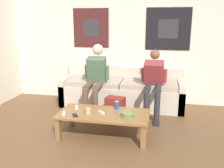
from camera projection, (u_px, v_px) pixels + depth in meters
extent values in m
plane|color=brown|center=(68.00, 168.00, 2.94)|extent=(18.00, 18.00, 0.00)
cube|color=silver|center=(113.00, 40.00, 5.16)|extent=(10.00, 0.05, 2.55)
cube|color=#471E1E|center=(91.00, 28.00, 5.16)|extent=(0.75, 0.01, 0.79)
cube|color=#2D2D33|center=(91.00, 28.00, 5.15)|extent=(0.34, 0.01, 0.36)
cube|color=black|center=(168.00, 29.00, 4.86)|extent=(0.86, 0.01, 0.81)
cube|color=#2D2D33|center=(168.00, 29.00, 4.85)|extent=(0.39, 0.01, 0.37)
cube|color=beige|center=(124.00, 84.00, 5.25)|extent=(2.41, 0.13, 0.74)
cube|color=beige|center=(121.00, 96.00, 4.94)|extent=(2.41, 0.61, 0.42)
cube|color=beige|center=(67.00, 90.00, 5.15)|extent=(0.12, 0.61, 0.54)
cube|color=beige|center=(181.00, 97.00, 4.70)|extent=(0.12, 0.61, 0.54)
cube|color=#B2A38E|center=(95.00, 82.00, 4.98)|extent=(1.06, 0.57, 0.10)
cube|color=#B2A38E|center=(149.00, 85.00, 4.77)|extent=(1.06, 0.57, 0.10)
cube|color=olive|center=(104.00, 114.00, 3.67)|extent=(1.33, 0.65, 0.03)
cube|color=olive|center=(71.00, 116.00, 4.09)|extent=(0.07, 0.07, 0.33)
cube|color=olive|center=(146.00, 122.00, 3.85)|extent=(0.07, 0.07, 0.33)
cube|color=olive|center=(58.00, 129.00, 3.58)|extent=(0.07, 0.07, 0.33)
cube|color=olive|center=(143.00, 137.00, 3.34)|extent=(0.07, 0.07, 0.33)
cylinder|color=brown|center=(89.00, 86.00, 4.54)|extent=(0.11, 0.41, 0.11)
cylinder|color=brown|center=(85.00, 102.00, 4.40)|extent=(0.10, 0.10, 0.50)
cube|color=#232328|center=(85.00, 117.00, 4.40)|extent=(0.11, 0.25, 0.05)
cylinder|color=brown|center=(98.00, 86.00, 4.50)|extent=(0.11, 0.41, 0.11)
cylinder|color=brown|center=(95.00, 103.00, 4.37)|extent=(0.10, 0.10, 0.50)
cube|color=#232328|center=(95.00, 118.00, 4.36)|extent=(0.11, 0.25, 0.05)
cube|color=#4C6B51|center=(97.00, 70.00, 4.71)|extent=(0.34, 0.33, 0.53)
sphere|color=beige|center=(98.00, 50.00, 4.70)|extent=(0.21, 0.21, 0.21)
cylinder|color=#4C6B51|center=(87.00, 72.00, 4.76)|extent=(0.08, 0.11, 0.28)
cylinder|color=#4C6B51|center=(107.00, 73.00, 4.68)|extent=(0.08, 0.11, 0.28)
cylinder|color=#2D2D33|center=(148.00, 89.00, 4.34)|extent=(0.11, 0.39, 0.11)
cylinder|color=#2D2D33|center=(146.00, 106.00, 4.22)|extent=(0.10, 0.10, 0.50)
cube|color=#232328|center=(145.00, 121.00, 4.21)|extent=(0.11, 0.25, 0.05)
cylinder|color=#2D2D33|center=(158.00, 89.00, 4.30)|extent=(0.11, 0.39, 0.11)
cylinder|color=#2D2D33|center=(157.00, 107.00, 4.18)|extent=(0.10, 0.10, 0.50)
cube|color=#232328|center=(156.00, 122.00, 4.18)|extent=(0.11, 0.25, 0.05)
cube|color=maroon|center=(154.00, 74.00, 4.53)|extent=(0.36, 0.38, 0.50)
sphere|color=brown|center=(155.00, 54.00, 4.56)|extent=(0.18, 0.18, 0.18)
cylinder|color=maroon|center=(143.00, 75.00, 4.59)|extent=(0.08, 0.12, 0.26)
cylinder|color=maroon|center=(165.00, 76.00, 4.51)|extent=(0.08, 0.12, 0.26)
cube|color=maroon|center=(115.00, 108.00, 4.33)|extent=(0.35, 0.26, 0.40)
cube|color=maroon|center=(113.00, 115.00, 4.27)|extent=(0.23, 0.11, 0.18)
cylinder|color=#607F47|center=(127.00, 115.00, 3.52)|extent=(0.18, 0.18, 0.06)
torus|color=#607F47|center=(127.00, 113.00, 3.52)|extent=(0.18, 0.18, 0.02)
cylinder|color=tan|center=(88.00, 111.00, 3.63)|extent=(0.08, 0.08, 0.09)
cylinder|color=black|center=(88.00, 108.00, 3.62)|extent=(0.00, 0.00, 0.01)
cylinder|color=#28479E|center=(117.00, 105.00, 3.81)|extent=(0.07, 0.07, 0.12)
cylinder|color=silver|center=(117.00, 101.00, 3.80)|extent=(0.06, 0.06, 0.00)
cube|color=white|center=(77.00, 107.00, 3.87)|extent=(0.09, 0.15, 0.02)
cylinder|color=#333842|center=(76.00, 106.00, 3.89)|extent=(0.01, 0.01, 0.00)
cube|color=white|center=(64.00, 113.00, 3.62)|extent=(0.08, 0.15, 0.02)
cylinder|color=#333842|center=(64.00, 112.00, 3.65)|extent=(0.01, 0.01, 0.00)
cube|color=white|center=(101.00, 112.00, 3.67)|extent=(0.12, 0.13, 0.02)
cylinder|color=#333842|center=(100.00, 111.00, 3.69)|extent=(0.01, 0.01, 0.00)
cube|color=black|center=(75.00, 115.00, 3.56)|extent=(0.13, 0.15, 0.01)
cube|color=black|center=(75.00, 115.00, 3.56)|extent=(0.11, 0.14, 0.00)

